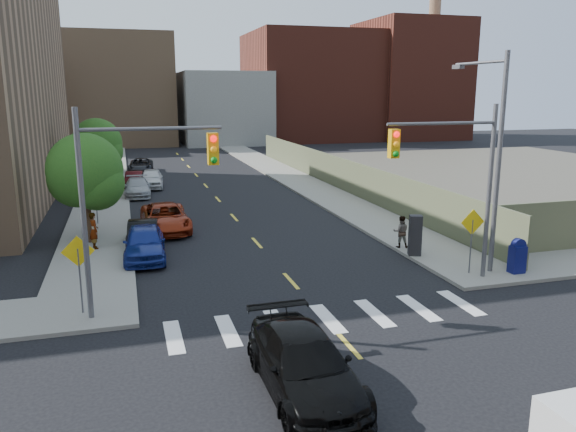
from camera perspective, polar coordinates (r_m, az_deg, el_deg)
ground at (r=15.84m, az=8.93°, el=-15.76°), size 160.00×160.00×0.00m
sidewalk_nw at (r=54.56m, az=-17.90°, el=4.24°), size 3.50×73.00×0.15m
sidewalk_ne at (r=56.28m, az=-1.88°, el=5.08°), size 3.50×73.00×0.15m
fence_north at (r=43.92m, az=4.87°, el=4.45°), size 0.12×44.00×2.50m
gravel_lot at (r=55.04m, az=22.28°, el=3.93°), size 36.00×42.00×0.06m
bg_bldg_midwest at (r=84.53m, az=-16.60°, el=12.16°), size 14.00×16.00×15.00m
bg_bldg_center at (r=83.77m, az=-6.70°, el=10.88°), size 12.00×16.00×10.00m
bg_bldg_east at (r=89.09m, az=2.16°, el=12.99°), size 18.00×18.00×16.00m
bg_bldg_fareast at (r=93.60m, az=12.16°, el=13.32°), size 14.00×16.00×18.00m
smokestack at (r=95.76m, az=14.50°, el=16.18°), size 1.80×1.80×28.00m
signal_nw at (r=18.77m, az=-15.67°, el=3.08°), size 4.59×0.30×7.00m
signal_ne at (r=22.34m, az=16.77°, el=4.49°), size 4.59×0.30×7.00m
streetlight_ne at (r=24.25m, az=20.15°, el=6.51°), size 0.25×3.70×9.00m
warn_sign_nw at (r=19.88m, az=-20.51°, el=-4.23°), size 1.06×0.06×2.83m
warn_sign_ne at (r=23.88m, az=18.19°, el=-1.31°), size 1.06×0.06×2.83m
warn_sign_midwest at (r=33.04m, az=-18.98°, el=2.39°), size 1.06×0.06×2.83m
tree_west_near at (r=28.92m, az=-19.90°, el=3.92°), size 3.66×3.64×5.52m
tree_west_far at (r=43.80m, az=-18.82°, el=6.73°), size 3.66×3.64×5.52m
parked_car_blue at (r=26.18m, az=-14.38°, el=-2.63°), size 2.01×4.58×1.54m
parked_car_black at (r=28.05m, az=-14.52°, el=-1.86°), size 1.70×4.08×1.31m
parked_car_red at (r=31.16m, az=-12.36°, el=-0.17°), size 2.55×5.32×1.46m
parked_car_silver at (r=41.96m, az=-15.06°, el=2.83°), size 1.91×4.50×1.29m
parked_car_white at (r=45.32m, az=-13.70°, el=3.73°), size 2.08×4.46×1.48m
parked_car_maroon at (r=45.92m, az=-15.36°, el=3.60°), size 1.66×3.85×1.23m
parked_car_grey at (r=54.26m, az=-14.75°, el=4.99°), size 2.55×4.79×1.28m
black_sedan at (r=14.62m, az=1.64°, el=-14.80°), size 2.18×5.24×1.51m
mailbox at (r=24.89m, az=22.27°, el=-3.79°), size 0.60×0.46×1.45m
payphone at (r=26.05m, az=12.79°, el=-1.93°), size 0.66×0.60×1.85m
pedestrian_west at (r=28.04m, az=-19.10°, el=-1.40°), size 0.58×0.73×1.74m
pedestrian_east at (r=27.23m, az=11.41°, el=-1.57°), size 0.90×0.81×1.54m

